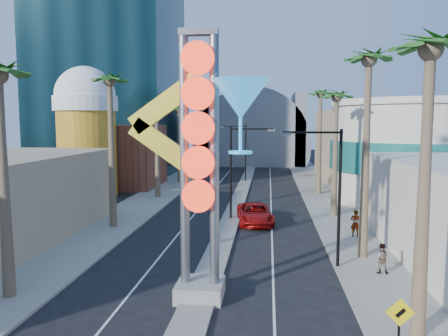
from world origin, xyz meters
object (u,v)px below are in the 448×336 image
pedestrian_a (356,223)px  pedestrian_b (381,258)px  neon_sign (217,145)px  red_pickup (255,214)px

pedestrian_a → pedestrian_b: (-0.11, -7.65, -0.16)m
pedestrian_a → pedestrian_b: bearing=109.9°
neon_sign → red_pickup: 17.13m
neon_sign → red_pickup: neon_sign is taller
neon_sign → red_pickup: bearing=85.3°
red_pickup → pedestrian_a: (7.35, -4.09, 0.31)m
neon_sign → pedestrian_b: bearing=25.5°
red_pickup → pedestrian_b: pedestrian_b is taller
red_pickup → neon_sign: bearing=-101.8°
neon_sign → red_pickup: (1.30, 15.81, -6.48)m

